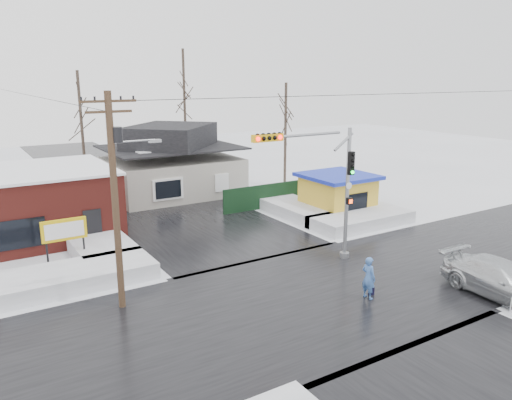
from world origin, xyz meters
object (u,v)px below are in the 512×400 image
utility_pole (116,189)px  car (502,280)px  marquee_sign (64,231)px  kiosk (337,194)px  pedestrian (369,278)px  traffic_signal (325,179)px

utility_pole → car: (14.50, -7.91, -4.31)m
marquee_sign → car: marquee_sign is taller
kiosk → pedestrian: bearing=-125.3°
utility_pole → pedestrian: size_ratio=4.70×
marquee_sign → kiosk: 18.51m
pedestrian → car: 5.94m
kiosk → marquee_sign: bearing=-178.4°
traffic_signal → pedestrian: traffic_signal is taller
marquee_sign → pedestrian: size_ratio=1.33×
marquee_sign → car: (15.57, -13.90, -1.12)m
utility_pole → car: size_ratio=1.64×
kiosk → car: (-2.93, -14.40, -0.67)m
utility_pole → kiosk: bearing=20.4°
marquee_sign → kiosk: (18.50, 0.50, -0.46)m
kiosk → car: size_ratio=0.84×
pedestrian → car: bearing=-126.5°
traffic_signal → car: traffic_signal is taller
kiosk → pedestrian: size_ratio=2.40×
kiosk → pedestrian: kiosk is taller
traffic_signal → marquee_sign: (-11.43, 6.53, -2.62)m
traffic_signal → kiosk: traffic_signal is taller
marquee_sign → kiosk: kiosk is taller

